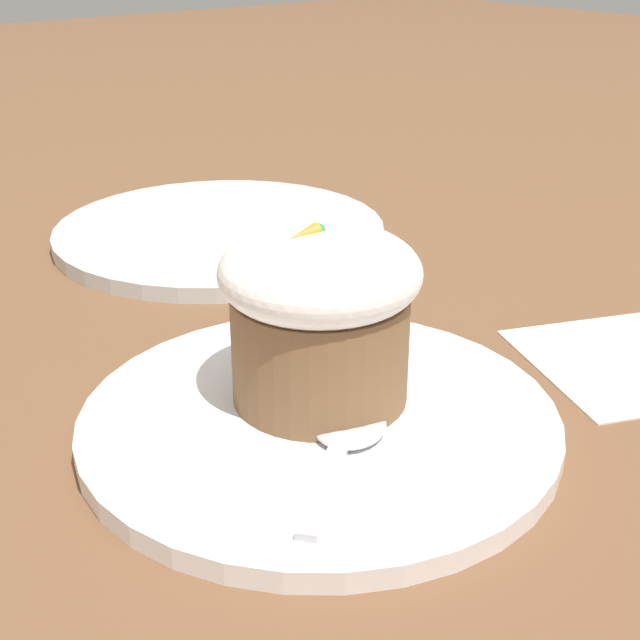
# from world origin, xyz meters

# --- Properties ---
(ground_plane) EXTENTS (4.00, 4.00, 0.00)m
(ground_plane) POSITION_xyz_m (0.00, 0.00, 0.00)
(ground_plane) COLOR brown
(dessert_plate) EXTENTS (0.26, 0.26, 0.01)m
(dessert_plate) POSITION_xyz_m (0.00, 0.00, 0.01)
(dessert_plate) COLOR white
(dessert_plate) RESTS_ON ground_plane
(carrot_cake) EXTENTS (0.11, 0.11, 0.10)m
(carrot_cake) POSITION_xyz_m (-0.01, -0.01, 0.06)
(carrot_cake) COLOR brown
(carrot_cake) RESTS_ON dessert_plate
(spoon) EXTENTS (0.10, 0.09, 0.01)m
(spoon) POSITION_xyz_m (0.01, 0.03, 0.02)
(spoon) COLOR #B7B7BC
(spoon) RESTS_ON dessert_plate
(side_plate) EXTENTS (0.28, 0.28, 0.01)m
(side_plate) POSITION_xyz_m (-0.13, -0.30, 0.01)
(side_plate) COLOR silver
(side_plate) RESTS_ON ground_plane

